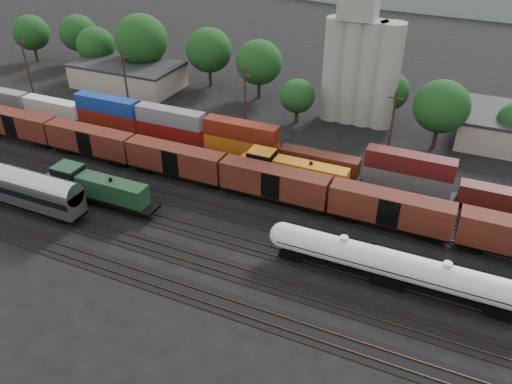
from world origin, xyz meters
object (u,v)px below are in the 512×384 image
at_px(green_locomotive, 95,187).
at_px(passenger_coach, 2,181).
at_px(orange_locomotive, 290,170).
at_px(grain_silo, 361,60).
at_px(tank_car_a, 343,252).

xyz_separation_m(green_locomotive, passenger_coach, (-10.98, -5.00, 0.92)).
distance_m(green_locomotive, passenger_coach, 12.10).
xyz_separation_m(green_locomotive, orange_locomotive, (22.28, 15.00, -0.05)).
relative_size(green_locomotive, passenger_coach, 0.68).
relative_size(orange_locomotive, grain_silo, 0.61).
distance_m(tank_car_a, grain_silo, 42.89).
xyz_separation_m(green_locomotive, grain_silo, (24.91, 41.00, 8.68)).
distance_m(passenger_coach, grain_silo, 58.85).
bearing_deg(passenger_coach, orange_locomotive, 31.02).
height_order(tank_car_a, orange_locomotive, tank_car_a).
relative_size(green_locomotive, tank_car_a, 1.00).
bearing_deg(passenger_coach, tank_car_a, 6.32).
bearing_deg(grain_silo, passenger_coach, -127.96).
relative_size(tank_car_a, passenger_coach, 0.68).
bearing_deg(orange_locomotive, passenger_coach, -148.98).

